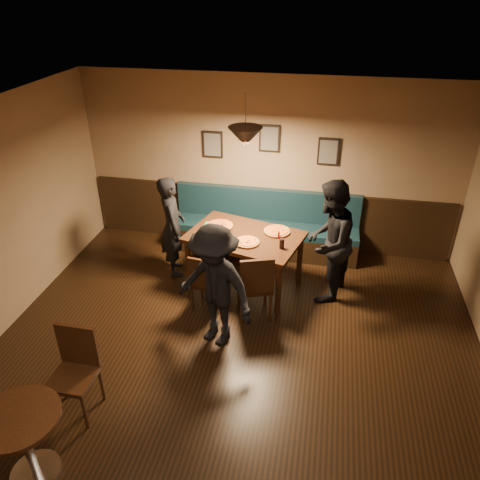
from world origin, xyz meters
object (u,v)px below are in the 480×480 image
Objects in this scene: dining_table at (245,260)px; chair_near_left at (207,280)px; diner_right at (329,242)px; booth_bench at (265,225)px; tabasco_bottle at (279,234)px; soda_glass at (282,244)px; diner_left at (172,226)px; cafe_chair_far at (72,376)px; diner_front at (215,287)px; chair_near_right at (254,284)px; cafe_table at (27,446)px.

chair_near_left is at bearing -107.05° from dining_table.
dining_table is 1.25m from diner_right.
diner_right reaches higher than booth_bench.
dining_table is 11.82× the size of tabasco_bottle.
diner_right is at bearing 12.96° from dining_table.
soda_glass is 0.26m from tabasco_bottle.
diner_right is (2.28, -0.19, 0.10)m from diner_left.
diner_front is at bearing -129.76° from cafe_chair_far.
diner_right reaches higher than chair_near_right.
booth_bench reaches higher than tabasco_bottle.
chair_near_left is 0.88× the size of chair_near_right.
chair_near_right is (0.11, -1.67, -0.01)m from booth_bench.
cafe_table is at bearing 86.31° from cafe_chair_far.
chair_near_right is 3.13m from cafe_table.
dining_table is 10.92× the size of soda_glass.
diner_left is 0.97× the size of diner_front.
booth_bench is 22.79× the size of tabasco_bottle.
dining_table is at bearing 154.73° from soda_glass.
cafe_chair_far reaches higher than cafe_table.
diner_front is (-1.29, -1.22, -0.07)m from diner_right.
tabasco_bottle is at bearing -76.92° from diner_right.
diner_front is 2.12× the size of cafe_table.
cafe_chair_far is (-1.43, -3.62, -0.01)m from booth_bench.
tabasco_bottle is at bearing 61.49° from cafe_table.
cafe_chair_far is at bearing -107.35° from diner_front.
cafe_chair_far is at bearing 85.68° from cafe_table.
cafe_chair_far is (-0.89, -1.99, 0.06)m from chair_near_left.
diner_right is 1.09× the size of diner_front.
chair_near_right is 2.49m from cafe_chair_far.
booth_bench is at bearing -110.97° from cafe_chair_far.
soda_glass is (0.41, -1.26, 0.40)m from booth_bench.
diner_front reaches higher than cafe_chair_far.
dining_table is 0.72m from chair_near_right.
booth_bench is at bearing -119.64° from diner_right.
cafe_table is at bearing -21.15° from diner_right.
soda_glass is at bearing -10.27° from dining_table.
chair_near_left is at bearing -53.46° from diner_right.
cafe_chair_far reaches higher than tabasco_bottle.
cafe_chair_far is at bearing -146.84° from chair_near_right.
tabasco_bottle is at bearing 52.61° from chair_near_right.
chair_near_right is at bearing 80.10° from diner_front.
dining_table is (-0.15, -1.00, -0.08)m from booth_bench.
chair_near_left is at bearing -113.52° from cafe_chair_far.
soda_glass is at bearing 58.60° from cafe_table.
chair_near_left reaches higher than cafe_table.
cafe_table is (-0.95, -2.74, -0.05)m from chair_near_left.
chair_near_left is 1.12m from diner_left.
tabasco_bottle is (0.33, -1.01, 0.40)m from booth_bench.
diner_left is 10.97× the size of soda_glass.
chair_near_right reaches higher than cafe_table.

